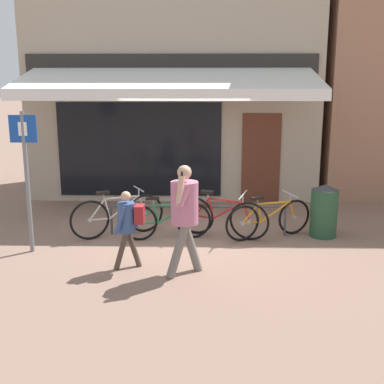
{
  "coord_description": "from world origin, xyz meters",
  "views": [
    {
      "loc": [
        0.36,
        -8.65,
        2.8
      ],
      "look_at": [
        0.18,
        -1.01,
        1.05
      ],
      "focal_mm": 45.0,
      "sensor_mm": 36.0,
      "label": 1
    }
  ],
  "objects_px": {
    "bicycle_red": "(221,217)",
    "bicycle_orange": "(269,219)",
    "parking_sign": "(26,167)",
    "pedestrian_adult": "(185,209)",
    "litter_bin": "(324,210)",
    "bicycle_silver": "(118,215)",
    "bicycle_green": "(167,220)",
    "pedestrian_child": "(128,221)"
  },
  "relations": [
    {
      "from": "bicycle_silver",
      "to": "pedestrian_adult",
      "type": "xyz_separation_m",
      "value": [
        1.31,
        -1.81,
        0.61
      ]
    },
    {
      "from": "bicycle_red",
      "to": "bicycle_orange",
      "type": "xyz_separation_m",
      "value": [
        0.86,
        -0.0,
        -0.03
      ]
    },
    {
      "from": "pedestrian_child",
      "to": "bicycle_green",
      "type": "bearing_deg",
      "value": -107.57
    },
    {
      "from": "pedestrian_adult",
      "to": "litter_bin",
      "type": "relative_size",
      "value": 1.7
    },
    {
      "from": "bicycle_green",
      "to": "pedestrian_adult",
      "type": "relative_size",
      "value": 0.98
    },
    {
      "from": "parking_sign",
      "to": "bicycle_silver",
      "type": "bearing_deg",
      "value": 34.18
    },
    {
      "from": "parking_sign",
      "to": "litter_bin",
      "type": "bearing_deg",
      "value": 10.51
    },
    {
      "from": "bicycle_orange",
      "to": "litter_bin",
      "type": "height_order",
      "value": "litter_bin"
    },
    {
      "from": "litter_bin",
      "to": "bicycle_green",
      "type": "bearing_deg",
      "value": -175.73
    },
    {
      "from": "bicycle_red",
      "to": "pedestrian_child",
      "type": "height_order",
      "value": "pedestrian_child"
    },
    {
      "from": "bicycle_green",
      "to": "litter_bin",
      "type": "height_order",
      "value": "litter_bin"
    },
    {
      "from": "bicycle_red",
      "to": "bicycle_orange",
      "type": "bearing_deg",
      "value": 19.86
    },
    {
      "from": "bicycle_green",
      "to": "pedestrian_adult",
      "type": "height_order",
      "value": "pedestrian_adult"
    },
    {
      "from": "parking_sign",
      "to": "bicycle_green",
      "type": "bearing_deg",
      "value": 18.23
    },
    {
      "from": "bicycle_green",
      "to": "parking_sign",
      "type": "relative_size",
      "value": 0.69
    },
    {
      "from": "bicycle_green",
      "to": "pedestrian_child",
      "type": "relative_size",
      "value": 1.33
    },
    {
      "from": "pedestrian_adult",
      "to": "litter_bin",
      "type": "xyz_separation_m",
      "value": [
        2.5,
        1.87,
        -0.51
      ]
    },
    {
      "from": "bicycle_silver",
      "to": "bicycle_orange",
      "type": "bearing_deg",
      "value": -29.31
    },
    {
      "from": "bicycle_red",
      "to": "parking_sign",
      "type": "relative_size",
      "value": 0.73
    },
    {
      "from": "bicycle_green",
      "to": "bicycle_red",
      "type": "distance_m",
      "value": 1.0
    },
    {
      "from": "bicycle_green",
      "to": "pedestrian_child",
      "type": "height_order",
      "value": "pedestrian_child"
    },
    {
      "from": "bicycle_orange",
      "to": "pedestrian_adult",
      "type": "height_order",
      "value": "pedestrian_adult"
    },
    {
      "from": "bicycle_green",
      "to": "litter_bin",
      "type": "distance_m",
      "value": 2.9
    },
    {
      "from": "parking_sign",
      "to": "bicycle_orange",
      "type": "bearing_deg",
      "value": 11.41
    },
    {
      "from": "bicycle_red",
      "to": "bicycle_green",
      "type": "bearing_deg",
      "value": -154.56
    },
    {
      "from": "pedestrian_child",
      "to": "litter_bin",
      "type": "distance_m",
      "value": 3.75
    },
    {
      "from": "bicycle_silver",
      "to": "parking_sign",
      "type": "bearing_deg",
      "value": -173.79
    },
    {
      "from": "bicycle_red",
      "to": "bicycle_orange",
      "type": "distance_m",
      "value": 0.87
    },
    {
      "from": "bicycle_red",
      "to": "bicycle_orange",
      "type": "relative_size",
      "value": 1.04
    },
    {
      "from": "bicycle_green",
      "to": "bicycle_red",
      "type": "relative_size",
      "value": 0.95
    },
    {
      "from": "bicycle_red",
      "to": "litter_bin",
      "type": "distance_m",
      "value": 1.9
    },
    {
      "from": "bicycle_red",
      "to": "bicycle_silver",
      "type": "bearing_deg",
      "value": -161.82
    },
    {
      "from": "litter_bin",
      "to": "bicycle_silver",
      "type": "bearing_deg",
      "value": -179.11
    },
    {
      "from": "pedestrian_adult",
      "to": "litter_bin",
      "type": "distance_m",
      "value": 3.16
    },
    {
      "from": "parking_sign",
      "to": "pedestrian_child",
      "type": "bearing_deg",
      "value": -21.69
    },
    {
      "from": "parking_sign",
      "to": "bicycle_red",
      "type": "bearing_deg",
      "value": 14.4
    },
    {
      "from": "litter_bin",
      "to": "pedestrian_adult",
      "type": "bearing_deg",
      "value": -143.17
    },
    {
      "from": "bicycle_silver",
      "to": "litter_bin",
      "type": "distance_m",
      "value": 3.81
    },
    {
      "from": "bicycle_silver",
      "to": "parking_sign",
      "type": "xyz_separation_m",
      "value": [
        -1.31,
        -0.89,
        1.05
      ]
    },
    {
      "from": "bicycle_silver",
      "to": "bicycle_green",
      "type": "height_order",
      "value": "bicycle_silver"
    },
    {
      "from": "pedestrian_child",
      "to": "parking_sign",
      "type": "xyz_separation_m",
      "value": [
        -1.76,
        0.7,
        0.69
      ]
    },
    {
      "from": "bicycle_green",
      "to": "parking_sign",
      "type": "height_order",
      "value": "parking_sign"
    }
  ]
}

